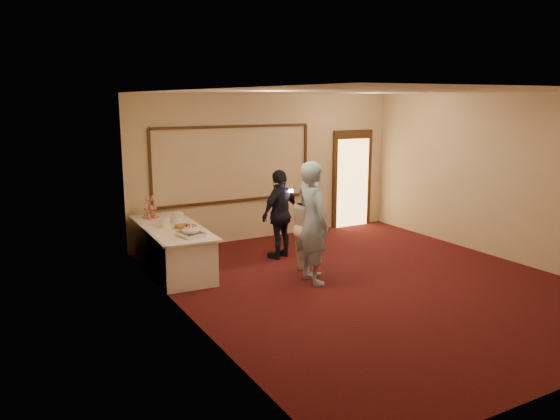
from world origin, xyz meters
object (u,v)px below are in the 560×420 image
object	(u,v)px
tart	(182,227)
guest	(281,214)
cupcake_stand	(150,209)
pavlova_tray	(191,232)
buffet_table	(173,248)
plate_stack_a	(165,223)
woman	(309,226)
man	(313,223)
plate_stack_b	(177,218)

from	to	relation	value
tart	guest	distance (m)	1.88
cupcake_stand	pavlova_tray	bearing A→B (deg)	-84.01
pavlova_tray	buffet_table	bearing A→B (deg)	94.07
plate_stack_a	woman	size ratio (longest dim) A/B	0.11
buffet_table	woman	xyz separation A→B (m)	(2.01, -1.17, 0.40)
buffet_table	woman	world-z (taller)	woman
tart	man	xyz separation A→B (m)	(1.64, -1.47, 0.18)
cupcake_stand	woman	bearing A→B (deg)	-43.53
pavlova_tray	plate_stack_b	distance (m)	1.04
plate_stack_a	guest	bearing A→B (deg)	-6.16
buffet_table	tart	world-z (taller)	tart
cupcake_stand	man	distance (m)	3.15
buffet_table	pavlova_tray	world-z (taller)	pavlova_tray
man	woman	distance (m)	0.61
plate_stack_a	guest	world-z (taller)	guest
tart	guest	size ratio (longest dim) A/B	0.18
plate_stack_b	pavlova_tray	bearing A→B (deg)	-97.23
buffet_table	cupcake_stand	distance (m)	1.02
buffet_table	woman	size ratio (longest dim) A/B	1.55
tart	guest	xyz separation A→B (m)	(1.88, 0.01, 0.02)
buffet_table	cupcake_stand	xyz separation A→B (m)	(-0.12, 0.85, 0.54)
buffet_table	cupcake_stand	size ratio (longest dim) A/B	5.46
buffet_table	man	world-z (taller)	man
tart	man	world-z (taller)	man
tart	woman	bearing A→B (deg)	-26.58
plate_stack_b	tart	bearing A→B (deg)	-99.35
plate_stack_b	tart	size ratio (longest dim) A/B	0.69
cupcake_stand	guest	bearing A→B (deg)	-26.66
plate_stack_a	man	xyz separation A→B (m)	(1.86, -1.70, 0.13)
tart	woman	xyz separation A→B (m)	(1.90, -0.95, -0.01)
plate_stack_b	tart	distance (m)	0.48
pavlova_tray	man	bearing A→B (deg)	-28.09
cupcake_stand	tart	distance (m)	1.10
guest	pavlova_tray	bearing A→B (deg)	-5.10
pavlova_tray	cupcake_stand	size ratio (longest dim) A/B	1.08
cupcake_stand	plate_stack_a	size ratio (longest dim) A/B	2.60
plate_stack_a	plate_stack_b	bearing A→B (deg)	38.18
pavlova_tray	guest	size ratio (longest dim) A/B	0.29
woman	guest	size ratio (longest dim) A/B	0.96
plate_stack_a	pavlova_tray	bearing A→B (deg)	-78.43
pavlova_tray	woman	world-z (taller)	woman
buffet_table	plate_stack_b	xyz separation A→B (m)	(0.19, 0.25, 0.47)
pavlova_tray	woman	distance (m)	1.99
cupcake_stand	plate_stack_b	bearing A→B (deg)	-63.28
man	guest	world-z (taller)	man
tart	woman	distance (m)	2.13
pavlova_tray	plate_stack_a	xyz separation A→B (m)	(-0.16, 0.80, -0.00)
buffet_table	plate_stack_b	distance (m)	0.56
man	guest	size ratio (longest dim) A/B	1.19
guest	tart	bearing A→B (deg)	-21.28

